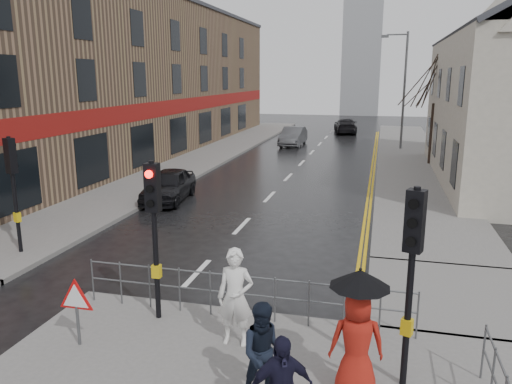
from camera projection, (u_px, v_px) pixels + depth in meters
The scene contains 20 objects.
ground at pixel (146, 326), 10.59m from camera, with size 120.00×120.00×0.00m, color black.
left_pavement at pixel (212, 153), 33.84m from camera, with size 4.00×44.00×0.14m, color #605E5B.
right_pavement at pixel (410, 156), 32.64m from camera, with size 4.00×40.00×0.14m, color #605E5B.
pavement_bridge_right at pixel (453, 296), 11.86m from camera, with size 4.00×4.20×0.14m, color #605E5B.
building_left_terrace at pixel (127, 79), 33.08m from camera, with size 8.00×42.00×10.00m, color brown.
church_tower at pixel (362, 47), 66.75m from camera, with size 5.00×5.00×18.00m, color #93969B.
traffic_signal_near_left at pixel (154, 213), 10.17m from camera, with size 0.28×0.27×3.40m.
traffic_signal_near_right at pixel (412, 254), 7.85m from camera, with size 0.34×0.33×3.40m.
traffic_signal_far_left at pixel (13, 174), 14.18m from camera, with size 0.34×0.33×3.40m.
guard_railing_front at pixel (242, 287), 10.50m from camera, with size 7.14×0.04×1.00m.
warning_sign at pixel (76, 301), 9.40m from camera, with size 0.80×0.07×1.35m.
street_lamp at pixel (402, 83), 34.58m from camera, with size 1.83×0.25×8.00m.
tree_near at pixel (437, 77), 28.42m from camera, with size 2.40×2.40×6.58m.
tree_far at pixel (432, 87), 36.02m from camera, with size 2.40×2.40×5.64m.
pedestrian_a at pixel (235, 297), 9.45m from camera, with size 0.70×0.46×1.91m, color white.
pedestrian_b at pixel (265, 353), 7.78m from camera, with size 0.81×0.63×1.66m, color black.
pedestrian_with_umbrella at pixel (357, 329), 7.87m from camera, with size 0.96×0.96×2.15m.
car_parked at pixel (169, 185), 21.10m from camera, with size 1.60×3.97×1.35m, color black.
car_mid at pixel (293, 136), 37.92m from camera, with size 1.49×4.28×1.41m, color #45464A.
car_far at pixel (345, 126), 46.10m from camera, with size 1.91×4.71×1.37m, color black.
Camera 1 is at (4.62, -8.80, 5.19)m, focal length 35.00 mm.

